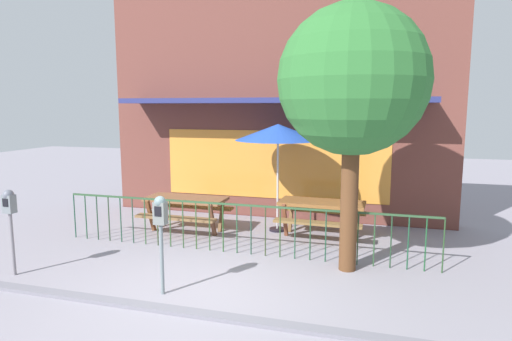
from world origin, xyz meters
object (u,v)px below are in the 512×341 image
at_px(picnic_table_right, 322,209).
at_px(patio_umbrella, 278,133).
at_px(picnic_table_left, 186,205).
at_px(street_tree, 353,82).
at_px(parking_meter_near, 161,219).
at_px(parking_meter_far, 10,210).

bearing_deg(picnic_table_right, patio_umbrella, 169.38).
relative_size(picnic_table_left, street_tree, 0.41).
xyz_separation_m(picnic_table_left, patio_umbrella, (1.96, 0.61, 1.61)).
distance_m(picnic_table_right, patio_umbrella, 1.91).
relative_size(picnic_table_left, patio_umbrella, 0.75).
height_order(parking_meter_near, parking_meter_far, parking_meter_near).
bearing_deg(picnic_table_left, street_tree, -20.75).
height_order(patio_umbrella, parking_meter_far, patio_umbrella).
bearing_deg(patio_umbrella, parking_meter_far, -133.62).
bearing_deg(street_tree, picnic_table_right, 110.91).
bearing_deg(picnic_table_left, patio_umbrella, 17.16).
distance_m(picnic_table_right, parking_meter_far, 5.88).
relative_size(parking_meter_near, parking_meter_far, 1.03).
bearing_deg(parking_meter_far, patio_umbrella, 46.38).
relative_size(picnic_table_right, parking_meter_far, 1.27).
distance_m(picnic_table_left, parking_meter_far, 3.62).
height_order(picnic_table_left, parking_meter_near, parking_meter_near).
xyz_separation_m(patio_umbrella, parking_meter_far, (-3.61, -3.79, -1.10)).
distance_m(picnic_table_left, picnic_table_right, 3.01).
bearing_deg(parking_meter_near, street_tree, 34.54).
bearing_deg(patio_umbrella, parking_meter_near, -103.00).
bearing_deg(street_tree, picnic_table_left, 159.25).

